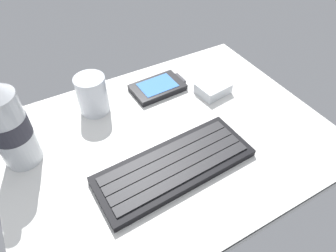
{
  "coord_description": "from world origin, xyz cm",
  "views": [
    {
      "loc": [
        -20.06,
        -35.62,
        43.86
      ],
      "look_at": [
        0.0,
        0.0,
        3.0
      ],
      "focal_mm": 31.87,
      "sensor_mm": 36.0,
      "label": 1
    }
  ],
  "objects_px": {
    "handheld_device": "(158,87)",
    "water_bottle": "(7,124)",
    "keyboard": "(175,166)",
    "charger_block": "(213,89)",
    "juice_cup": "(93,96)"
  },
  "relations": [
    {
      "from": "keyboard",
      "to": "handheld_device",
      "type": "height_order",
      "value": "keyboard"
    },
    {
      "from": "keyboard",
      "to": "water_bottle",
      "type": "bearing_deg",
      "value": 145.7
    },
    {
      "from": "charger_block",
      "to": "handheld_device",
      "type": "bearing_deg",
      "value": 145.65
    },
    {
      "from": "handheld_device",
      "to": "water_bottle",
      "type": "xyz_separation_m",
      "value": [
        -0.32,
        -0.06,
        0.08
      ]
    },
    {
      "from": "water_bottle",
      "to": "handheld_device",
      "type": "bearing_deg",
      "value": 10.88
    },
    {
      "from": "keyboard",
      "to": "charger_block",
      "type": "xyz_separation_m",
      "value": [
        0.19,
        0.15,
        0.0
      ]
    },
    {
      "from": "keyboard",
      "to": "water_bottle",
      "type": "relative_size",
      "value": 1.42
    },
    {
      "from": "juice_cup",
      "to": "water_bottle",
      "type": "relative_size",
      "value": 0.41
    },
    {
      "from": "water_bottle",
      "to": "charger_block",
      "type": "xyz_separation_m",
      "value": [
        0.42,
        -0.01,
        -0.08
      ]
    },
    {
      "from": "handheld_device",
      "to": "water_bottle",
      "type": "relative_size",
      "value": 0.63
    },
    {
      "from": "handheld_device",
      "to": "charger_block",
      "type": "xyz_separation_m",
      "value": [
        0.11,
        -0.07,
        0.0
      ]
    },
    {
      "from": "water_bottle",
      "to": "charger_block",
      "type": "bearing_deg",
      "value": -1.6
    },
    {
      "from": "keyboard",
      "to": "juice_cup",
      "type": "xyz_separation_m",
      "value": [
        -0.07,
        0.22,
        0.03
      ]
    },
    {
      "from": "water_bottle",
      "to": "charger_block",
      "type": "distance_m",
      "value": 0.43
    },
    {
      "from": "handheld_device",
      "to": "water_bottle",
      "type": "bearing_deg",
      "value": -169.12
    }
  ]
}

